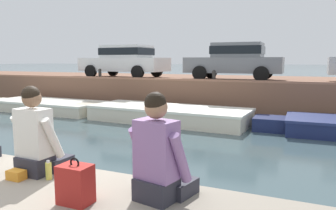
{
  "coord_description": "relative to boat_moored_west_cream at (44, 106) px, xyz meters",
  "views": [
    {
      "loc": [
        2.94,
        -2.96,
        2.17
      ],
      "look_at": [
        0.19,
        3.28,
        1.25
      ],
      "focal_mm": 35.0,
      "sensor_mm": 36.0,
      "label": 1
    }
  ],
  "objects": [
    {
      "name": "car_left_inner_grey",
      "position": [
        7.61,
        3.17,
        1.98
      ],
      "size": [
        4.03,
        2.07,
        1.54
      ],
      "color": "slate",
      "rests_on": "far_quay_wall"
    },
    {
      "name": "car_leftmost_white",
      "position": [
        2.21,
        3.16,
        1.98
      ],
      "size": [
        4.34,
        2.13,
        1.54
      ],
      "color": "white",
      "rests_on": "far_quay_wall"
    },
    {
      "name": "boat_moored_west_cream",
      "position": [
        0.0,
        0.0,
        0.0
      ],
      "size": [
        6.02,
        2.13,
        0.47
      ],
      "color": "silver",
      "rests_on": "ground"
    },
    {
      "name": "mooring_bollard_mid",
      "position": [
        7.06,
        1.87,
        1.38
      ],
      "size": [
        0.15,
        0.15,
        0.44
      ],
      "color": "#2D2B28",
      "rests_on": "far_quay_wall"
    },
    {
      "name": "person_seated_middle",
      "position": [
        9.43,
        -8.2,
        1.09
      ],
      "size": [
        0.58,
        0.59,
        0.97
      ],
      "color": "#282833",
      "rests_on": "near_quay"
    },
    {
      "name": "far_quay_wall",
      "position": [
        7.69,
        4.62,
        0.45
      ],
      "size": [
        60.0,
        6.0,
        1.37
      ],
      "primitive_type": "cube",
      "color": "brown",
      "rests_on": "ground"
    },
    {
      "name": "person_seated_right",
      "position": [
        7.92,
        -8.11,
        1.09
      ],
      "size": [
        0.54,
        0.53,
        0.97
      ],
      "color": "#282833",
      "rests_on": "near_quay"
    },
    {
      "name": "ground_plane",
      "position": [
        7.69,
        -3.07,
        -0.23
      ],
      "size": [
        400.0,
        400.0,
        0.0
      ],
      "primitive_type": "plane",
      "color": "#3D5156"
    },
    {
      "name": "backpack_on_ledge",
      "position": [
        8.81,
        -8.57,
        0.88
      ],
      "size": [
        0.28,
        0.24,
        0.41
      ],
      "color": "#A5231E",
      "rests_on": "near_quay"
    },
    {
      "name": "far_wall_coping",
      "position": [
        7.69,
        1.74,
        1.18
      ],
      "size": [
        60.0,
        0.24,
        0.08
      ],
      "primitive_type": "cube",
      "color": "#9F6C52",
      "rests_on": "far_quay_wall"
    },
    {
      "name": "boat_moored_central_cream",
      "position": [
        5.71,
        -0.18,
        0.04
      ],
      "size": [
        6.91,
        2.3,
        0.55
      ],
      "color": "silver",
      "rests_on": "ground"
    },
    {
      "name": "mooring_bollard_west",
      "position": [
        1.64,
        1.87,
        1.38
      ],
      "size": [
        0.15,
        0.15,
        0.44
      ],
      "color": "#2D2B28",
      "rests_on": "far_quay_wall"
    },
    {
      "name": "bottle_drink",
      "position": [
        8.18,
        -8.24,
        0.81
      ],
      "size": [
        0.06,
        0.06,
        0.2
      ],
      "color": "#CCC64C",
      "rests_on": "near_quay"
    },
    {
      "name": "snack_bag",
      "position": [
        7.87,
        -8.38,
        0.76
      ],
      "size": [
        0.18,
        0.12,
        0.1
      ],
      "primitive_type": "cube",
      "color": "orange",
      "rests_on": "near_quay"
    }
  ]
}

